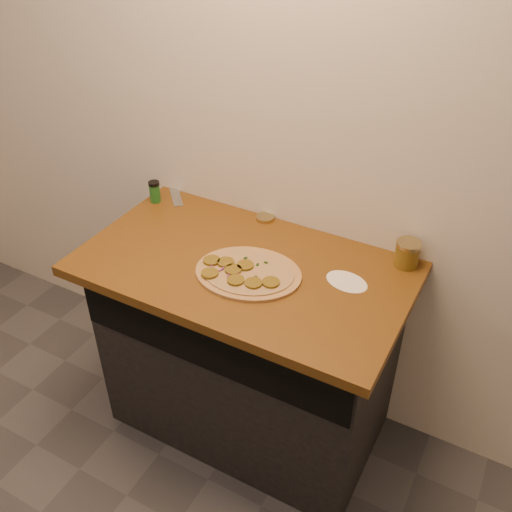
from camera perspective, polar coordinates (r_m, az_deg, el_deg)
The scene contains 8 objects.
cabinet at distance 2.39m, azimuth -0.69°, elevation -9.45°, with size 1.10×0.60×0.86m, color black.
countertop at distance 2.08m, azimuth -1.18°, elevation -1.17°, with size 1.20×0.70×0.04m, color brown.
pizza at distance 2.00m, azimuth -0.95°, elevation -1.66°, with size 0.44×0.44×0.03m.
chefs_knife at distance 2.57m, azimuth -8.29°, elevation 6.98°, with size 0.23×0.24×0.02m.
mason_jar_lid at distance 2.31m, azimuth 0.93°, elevation 3.83°, with size 0.07×0.07×0.02m, color tan.
salsa_jar at distance 2.10m, azimuth 14.89°, elevation 0.23°, with size 0.09×0.09×0.10m.
spice_shaker at distance 2.45m, azimuth -10.09°, elevation 6.36°, with size 0.05×0.05×0.09m.
flour_spill at distance 2.00m, azimuth 9.05°, elevation -2.54°, with size 0.15×0.15×0.00m, color white.
Camera 1 is at (0.83, -0.02, 2.13)m, focal length 40.00 mm.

